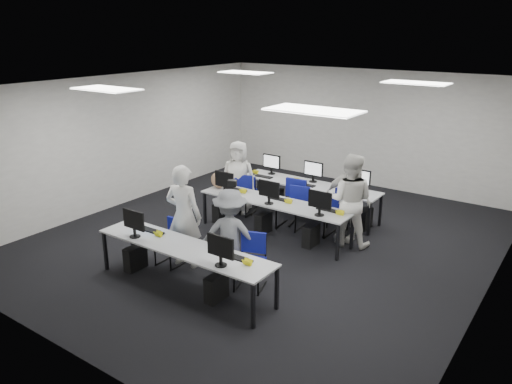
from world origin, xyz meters
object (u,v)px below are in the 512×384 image
Objects in this scene: chair_4 at (340,223)px; chair_0 at (171,251)px; student_3 at (347,199)px; chair_5 at (245,199)px; chair_7 at (336,221)px; student_2 at (238,177)px; chair_1 at (250,271)px; desk_front at (183,249)px; photographer at (231,235)px; student_0 at (184,216)px; student_1 at (350,200)px; chair_2 at (244,202)px; desk_mid at (274,203)px; chair_3 at (291,212)px; chair_6 at (302,212)px.

chair_0 is at bearing -123.18° from chair_4.
chair_5 is at bearing -179.51° from student_3.
student_2 is (-2.40, -0.04, 0.52)m from chair_7.
chair_0 is 1.63m from chair_1.
chair_1 is (0.84, 0.62, -0.40)m from desk_front.
student_3 is 2.71m from photographer.
chair_0 reaches higher than desk_front.
chair_5 is at bearing -87.22° from student_0.
student_1 reaches higher than chair_1.
chair_2 is at bearing -177.07° from student_3.
student_3 is (1.25, 0.67, 0.14)m from desk_mid.
student_2 reaches higher than desk_mid.
photographer is (-0.72, -2.58, 0.48)m from chair_4.
chair_4 is 3.20m from student_0.
desk_front is 1.12m from chair_1.
chair_5 is at bearing 161.83° from chair_7.
chair_4 is (1.07, 0.07, -0.01)m from chair_3.
student_2 is at bearing 171.19° from chair_3.
desk_front is 3.50× the size of chair_5.
student_3 is at bearing 62.91° from chair_1.
chair_2 is 2.80m from student_0.
student_1 is 1.09× the size of student_3.
student_0 reaches higher than chair_5.
student_3 is (0.40, 2.65, 0.54)m from chair_1.
chair_0 is at bearing -84.71° from chair_2.
student_0 is at bearing -20.26° from photographer.
chair_3 is at bearing 89.29° from desk_front.
desk_front is at bearing -95.84° from chair_3.
chair_4 is (1.11, 3.28, -0.38)m from desk_front.
chair_5 is 0.98× the size of chair_7.
photographer is (1.67, -2.68, 0.48)m from chair_5.
chair_5 is 3.19m from photographer.
chair_7 reaches higher than chair_0.
chair_3 is 0.61× the size of student_2.
student_0 is at bearing -79.60° from chair_2.
chair_5 is at bearing 169.08° from chair_6.
student_3 reaches higher than desk_mid.
chair_1 is 0.50× the size of student_1.
chair_1 is at bearing -66.93° from desk_mid.
desk_front is 3.24× the size of chair_3.
chair_1 is 0.57× the size of photographer.
chair_4 is at bearing -21.87° from chair_6.
chair_7 is (1.00, 3.34, -0.39)m from desk_front.
student_0 reaches higher than chair_4.
photographer is at bearing -105.53° from student_3.
chair_0 is 0.45× the size of student_1.
chair_3 is 1.08m from chair_4.
chair_4 reaches higher than chair_7.
student_1 reaches higher than student_3.
student_2 is (-0.62, 2.81, 0.56)m from chair_0.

